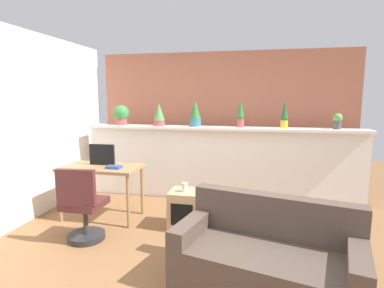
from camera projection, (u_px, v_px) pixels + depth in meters
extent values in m
plane|color=brown|center=(195.00, 260.00, 3.22)|extent=(12.00, 12.00, 0.00)
cube|color=white|center=(219.00, 165.00, 5.07)|extent=(4.53, 0.16, 1.19)
cube|color=white|center=(219.00, 128.00, 4.94)|extent=(4.53, 0.33, 0.04)
cube|color=#AD664C|center=(223.00, 122.00, 5.55)|extent=(4.53, 0.10, 2.50)
cube|color=white|center=(10.00, 129.00, 3.93)|extent=(0.12, 4.40, 2.60)
cylinder|color=#B7474C|center=(121.00, 122.00, 5.30)|extent=(0.19, 0.19, 0.10)
sphere|color=#3D843D|center=(121.00, 113.00, 5.27)|extent=(0.27, 0.27, 0.27)
cylinder|color=#B7474C|center=(159.00, 123.00, 5.12)|extent=(0.18, 0.18, 0.10)
cone|color=#4C9347|center=(159.00, 112.00, 5.09)|extent=(0.19, 0.19, 0.29)
cylinder|color=#386B84|center=(195.00, 123.00, 5.03)|extent=(0.19, 0.19, 0.13)
cone|color=#2D7033|center=(195.00, 110.00, 5.00)|extent=(0.19, 0.19, 0.30)
cylinder|color=#B7474C|center=(240.00, 123.00, 4.89)|extent=(0.12, 0.12, 0.13)
sphere|color=#2D7033|center=(240.00, 117.00, 4.87)|extent=(0.12, 0.12, 0.12)
cone|color=#2D7033|center=(241.00, 107.00, 4.85)|extent=(0.10, 0.10, 0.25)
cylinder|color=gold|center=(284.00, 124.00, 4.72)|extent=(0.11, 0.11, 0.12)
sphere|color=#235B2D|center=(284.00, 118.00, 4.71)|extent=(0.11, 0.11, 0.11)
cone|color=#235B2D|center=(285.00, 109.00, 4.68)|extent=(0.09, 0.09, 0.24)
cylinder|color=#4C4C51|center=(337.00, 125.00, 4.57)|extent=(0.11, 0.11, 0.12)
sphere|color=#669E4C|center=(338.00, 118.00, 4.56)|extent=(0.14, 0.14, 0.14)
cylinder|color=#99754C|center=(60.00, 197.00, 4.18)|extent=(0.04, 0.04, 0.71)
cylinder|color=#99754C|center=(128.00, 202.00, 3.97)|extent=(0.04, 0.04, 0.71)
cylinder|color=#99754C|center=(80.00, 186.00, 4.66)|extent=(0.04, 0.04, 0.71)
cylinder|color=#99754C|center=(142.00, 190.00, 4.45)|extent=(0.04, 0.04, 0.71)
cube|color=#99754C|center=(101.00, 168.00, 4.26)|extent=(1.10, 0.60, 0.04)
cube|color=black|center=(102.00, 155.00, 4.31)|extent=(0.37, 0.04, 0.30)
cylinder|color=#262628|center=(87.00, 236.00, 3.69)|extent=(0.44, 0.44, 0.07)
cylinder|color=#333333|center=(86.00, 220.00, 3.66)|extent=(0.06, 0.06, 0.34)
cube|color=#4C2323|center=(85.00, 203.00, 3.63)|extent=(0.44, 0.44, 0.08)
cube|color=#4C2323|center=(76.00, 188.00, 3.40)|extent=(0.44, 0.11, 0.42)
cube|color=tan|center=(185.00, 209.00, 3.99)|extent=(0.40, 0.40, 0.50)
cube|color=black|center=(182.00, 215.00, 3.81)|extent=(0.28, 0.04, 0.28)
cylinder|color=silver|center=(185.00, 187.00, 3.91)|extent=(0.08, 0.08, 0.12)
cube|color=#2D4C8C|center=(114.00, 167.00, 4.11)|extent=(0.20, 0.13, 0.04)
cube|color=brown|center=(265.00, 271.00, 2.66)|extent=(1.70, 1.12, 0.40)
cube|color=brown|center=(274.00, 216.00, 2.86)|extent=(1.55, 0.53, 0.40)
cube|color=brown|center=(193.00, 226.00, 2.92)|extent=(0.34, 0.78, 0.16)
cube|color=brown|center=(359.00, 260.00, 2.31)|extent=(0.34, 0.78, 0.16)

